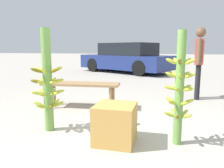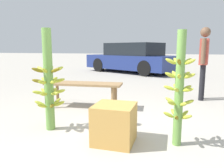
{
  "view_description": "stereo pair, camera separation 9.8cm",
  "coord_description": "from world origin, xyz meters",
  "px_view_note": "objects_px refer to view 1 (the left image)",
  "views": [
    {
      "loc": [
        0.62,
        -2.37,
        1.13
      ],
      "look_at": [
        -0.06,
        0.31,
        0.68
      ],
      "focal_mm": 35.0,
      "sensor_mm": 36.0,
      "label": 1
    },
    {
      "loc": [
        0.72,
        -2.35,
        1.13
      ],
      "look_at": [
        -0.06,
        0.31,
        0.68
      ],
      "focal_mm": 35.0,
      "sensor_mm": 36.0,
      "label": 2
    }
  ],
  "objects_px": {
    "parked_car": "(126,58)",
    "produce_crate": "(115,124)",
    "banana_stalk_left": "(48,83)",
    "vendor_person": "(199,57)",
    "banana_stalk_center": "(179,89)",
    "market_bench": "(81,87)"
  },
  "relations": [
    {
      "from": "banana_stalk_left",
      "to": "market_bench",
      "type": "distance_m",
      "value": 1.21
    },
    {
      "from": "banana_stalk_left",
      "to": "parked_car",
      "type": "xyz_separation_m",
      "value": [
        -0.33,
        7.49,
        -0.01
      ]
    },
    {
      "from": "market_bench",
      "to": "banana_stalk_center",
      "type": "bearing_deg",
      "value": -40.21
    },
    {
      "from": "banana_stalk_left",
      "to": "market_bench",
      "type": "bearing_deg",
      "value": 90.58
    },
    {
      "from": "banana_stalk_left",
      "to": "produce_crate",
      "type": "height_order",
      "value": "banana_stalk_left"
    },
    {
      "from": "banana_stalk_center",
      "to": "produce_crate",
      "type": "xyz_separation_m",
      "value": [
        -0.73,
        -0.14,
        -0.43
      ]
    },
    {
      "from": "vendor_person",
      "to": "parked_car",
      "type": "xyz_separation_m",
      "value": [
        -2.57,
        4.97,
        -0.29
      ]
    },
    {
      "from": "vendor_person",
      "to": "produce_crate",
      "type": "xyz_separation_m",
      "value": [
        -1.25,
        -2.69,
        -0.71
      ]
    },
    {
      "from": "banana_stalk_center",
      "to": "parked_car",
      "type": "relative_size",
      "value": 0.29
    },
    {
      "from": "banana_stalk_center",
      "to": "parked_car",
      "type": "distance_m",
      "value": 7.79
    },
    {
      "from": "banana_stalk_center",
      "to": "market_bench",
      "type": "bearing_deg",
      "value": 145.01
    },
    {
      "from": "banana_stalk_left",
      "to": "vendor_person",
      "type": "relative_size",
      "value": 0.89
    },
    {
      "from": "vendor_person",
      "to": "banana_stalk_center",
      "type": "bearing_deg",
      "value": 178.29
    },
    {
      "from": "market_bench",
      "to": "produce_crate",
      "type": "relative_size",
      "value": 3.17
    },
    {
      "from": "banana_stalk_center",
      "to": "market_bench",
      "type": "height_order",
      "value": "banana_stalk_center"
    },
    {
      "from": "market_bench",
      "to": "vendor_person",
      "type": "bearing_deg",
      "value": 25.7
    },
    {
      "from": "parked_car",
      "to": "market_bench",
      "type": "bearing_deg",
      "value": -150.59
    },
    {
      "from": "vendor_person",
      "to": "parked_car",
      "type": "relative_size",
      "value": 0.34
    },
    {
      "from": "banana_stalk_left",
      "to": "banana_stalk_center",
      "type": "relative_size",
      "value": 1.05
    },
    {
      "from": "parked_car",
      "to": "produce_crate",
      "type": "bearing_deg",
      "value": -143.77
    },
    {
      "from": "vendor_person",
      "to": "market_bench",
      "type": "relative_size",
      "value": 1.05
    },
    {
      "from": "banana_stalk_left",
      "to": "produce_crate",
      "type": "relative_size",
      "value": 2.96
    }
  ]
}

